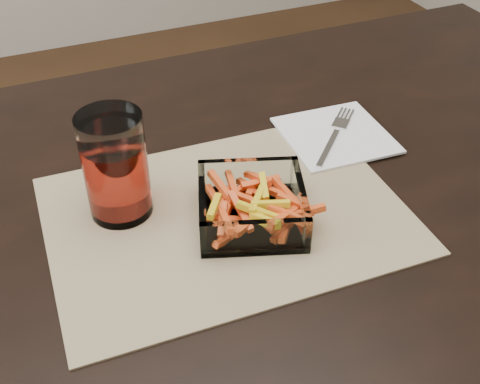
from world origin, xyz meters
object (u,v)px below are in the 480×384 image
at_px(glass_bowl, 252,208).
at_px(fork, 335,134).
at_px(tumbler, 116,169).
at_px(dining_table, 195,265).

distance_m(glass_bowl, fork, 0.23).
bearing_deg(fork, glass_bowl, -102.20).
xyz_separation_m(glass_bowl, fork, (0.19, 0.13, -0.02)).
height_order(glass_bowl, fork, glass_bowl).
relative_size(glass_bowl, tumbler, 1.18).
distance_m(dining_table, glass_bowl, 0.14).
bearing_deg(dining_table, fork, 18.18).
relative_size(dining_table, tumbler, 11.40).
height_order(tumbler, fork, tumbler).
height_order(dining_table, glass_bowl, glass_bowl).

